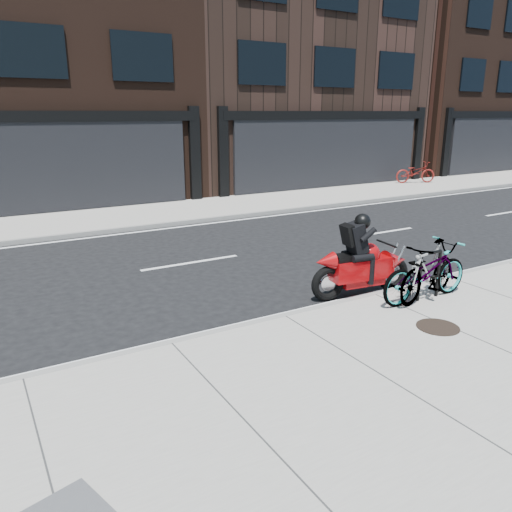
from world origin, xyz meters
TOP-DOWN VIEW (x-y plane):
  - ground at (0.00, 0.00)m, footprint 120.00×120.00m
  - sidewalk_near at (0.00, -5.00)m, footprint 60.00×6.00m
  - sidewalk_far at (0.00, 7.75)m, footprint 60.00×3.50m
  - building_center at (-2.00, 14.50)m, footprint 12.00×10.00m
  - building_mideast at (10.00, 14.50)m, footprint 12.00×10.00m
  - building_east at (22.00, 14.50)m, footprint 10.00×10.00m
  - bike_rack at (2.67, -2.60)m, footprint 0.53×0.07m
  - bicycle_front at (2.56, -2.60)m, footprint 1.99×0.70m
  - bicycle_rear at (2.63, -2.60)m, footprint 1.83×0.86m
  - motorcycle at (2.07, -1.61)m, footprint 2.15×0.70m
  - bicycle_far at (14.28, 8.40)m, footprint 2.02×1.34m
  - manhole_cover at (1.81, -3.58)m, footprint 0.76×0.76m

SIDE VIEW (x-z plane):
  - ground at x=0.00m, z-range 0.00..0.00m
  - sidewalk_near at x=0.00m, z-range 0.00..0.13m
  - sidewalk_far at x=0.00m, z-range 0.00..0.13m
  - manhole_cover at x=1.81m, z-range 0.13..0.15m
  - bicycle_far at x=14.28m, z-range 0.13..1.13m
  - motorcycle at x=2.07m, z-range -0.15..1.45m
  - bike_rack at x=2.67m, z-range 0.21..1.10m
  - bicycle_front at x=2.56m, z-range 0.13..1.18m
  - bicycle_rear at x=2.63m, z-range 0.13..1.19m
  - building_mideast at x=10.00m, z-range 0.00..12.50m
  - building_east at x=22.00m, z-range 0.00..13.00m
  - building_center at x=-2.00m, z-range 0.00..14.50m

